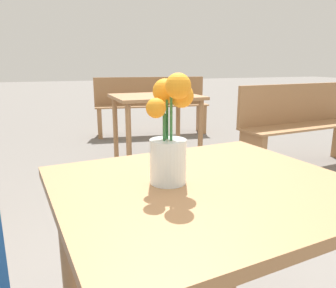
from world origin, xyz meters
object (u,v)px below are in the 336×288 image
object	(u,v)px
bench_far	(151,103)
table_back	(156,107)
bench_middle	(300,123)
table_front	(205,223)
flower_vase	(169,138)

from	to	relation	value
bench_far	table_back	size ratio (longest dim) A/B	2.02
bench_middle	table_front	bearing A→B (deg)	-137.95
table_front	bench_far	bearing A→B (deg)	74.11
table_front	table_back	xyz separation A→B (m)	(0.66, 2.36, 0.01)
bench_middle	bench_far	world-z (taller)	same
bench_middle	bench_far	bearing A→B (deg)	113.48
bench_middle	bench_far	distance (m)	2.31
table_front	bench_middle	bearing A→B (deg)	42.05
table_front	table_back	distance (m)	2.45
bench_middle	bench_far	xyz separation A→B (m)	(-0.92, 2.11, 0.01)
bench_far	table_back	bearing A→B (deg)	-106.27
bench_far	flower_vase	bearing A→B (deg)	-107.32
bench_far	table_back	distance (m)	1.67
bench_middle	bench_far	size ratio (longest dim) A/B	0.86
bench_middle	table_back	distance (m)	1.49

